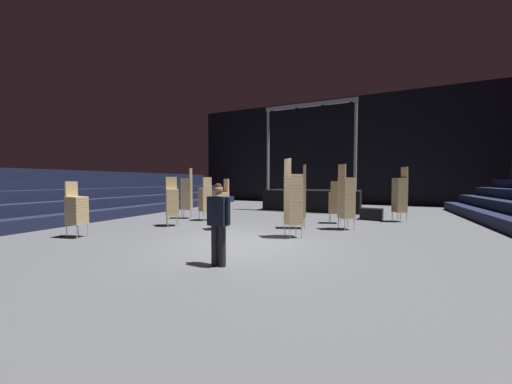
# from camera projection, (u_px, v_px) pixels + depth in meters

# --- Properties ---
(ground_plane) EXTENTS (22.00, 30.00, 0.10)m
(ground_plane) POSITION_uv_depth(u_px,v_px,m) (239.00, 246.00, 7.25)
(ground_plane) COLOR #515459
(arena_end_wall) EXTENTS (22.00, 0.30, 8.00)m
(arena_end_wall) POSITION_uv_depth(u_px,v_px,m) (328.00, 152.00, 20.78)
(arena_end_wall) COLOR black
(arena_end_wall) RESTS_ON ground_plane
(bleacher_bank_left) EXTENTS (3.75, 24.00, 2.25)m
(bleacher_bank_left) POSITION_uv_depth(u_px,v_px,m) (67.00, 194.00, 11.80)
(bleacher_bank_left) COLOR #191E38
(bleacher_bank_left) RESTS_ON ground_plane
(stage_riser) EXTENTS (5.35, 2.60, 6.00)m
(stage_riser) POSITION_uv_depth(u_px,v_px,m) (312.00, 198.00, 15.77)
(stage_riser) COLOR black
(stage_riser) RESTS_ON ground_plane
(man_with_tie) EXTENTS (0.57, 0.26, 1.68)m
(man_with_tie) POSITION_uv_depth(u_px,v_px,m) (218.00, 219.00, 5.37)
(man_with_tie) COLOR black
(man_with_tie) RESTS_ON ground_plane
(chair_stack_front_left) EXTENTS (0.62, 0.62, 2.31)m
(chair_stack_front_left) POSITION_uv_depth(u_px,v_px,m) (346.00, 197.00, 9.41)
(chair_stack_front_left) COLOR #B2B5BA
(chair_stack_front_left) RESTS_ON ground_plane
(chair_stack_front_right) EXTENTS (0.59, 0.59, 1.88)m
(chair_stack_front_right) POSITION_uv_depth(u_px,v_px,m) (205.00, 199.00, 11.61)
(chair_stack_front_right) COLOR #B2B5BA
(chair_stack_front_right) RESTS_ON ground_plane
(chair_stack_mid_left) EXTENTS (0.55, 0.55, 1.71)m
(chair_stack_mid_left) POSITION_uv_depth(u_px,v_px,m) (335.00, 202.00, 10.80)
(chair_stack_mid_left) COLOR #B2B5BA
(chair_stack_mid_left) RESTS_ON ground_plane
(chair_stack_mid_right) EXTENTS (0.51, 0.51, 1.71)m
(chair_stack_mid_right) POSITION_uv_depth(u_px,v_px,m) (77.00, 209.00, 8.11)
(chair_stack_mid_right) COLOR #B2B5BA
(chair_stack_mid_right) RESTS_ON ground_plane
(chair_stack_mid_centre) EXTENTS (0.62, 0.62, 1.79)m
(chair_stack_mid_centre) POSITION_uv_depth(u_px,v_px,m) (222.00, 204.00, 9.44)
(chair_stack_mid_centre) COLOR #B2B5BA
(chair_stack_mid_centre) RESTS_ON ground_plane
(chair_stack_rear_left) EXTENTS (0.62, 0.62, 1.88)m
(chair_stack_rear_left) POSITION_uv_depth(u_px,v_px,m) (172.00, 201.00, 10.17)
(chair_stack_rear_left) COLOR #B2B5BA
(chair_stack_rear_left) RESTS_ON ground_plane
(chair_stack_rear_right) EXTENTS (0.62, 0.62, 2.39)m
(chair_stack_rear_right) POSITION_uv_depth(u_px,v_px,m) (293.00, 198.00, 8.09)
(chair_stack_rear_right) COLOR #B2B5BA
(chair_stack_rear_right) RESTS_ON ground_plane
(chair_stack_rear_centre) EXTENTS (0.58, 0.58, 2.31)m
(chair_stack_rear_centre) POSITION_uv_depth(u_px,v_px,m) (187.00, 193.00, 12.22)
(chair_stack_rear_centre) COLOR #B2B5BA
(chair_stack_rear_centre) RESTS_ON ground_plane
(chair_stack_aisle_left) EXTENTS (0.60, 0.60, 2.31)m
(chair_stack_aisle_left) POSITION_uv_depth(u_px,v_px,m) (400.00, 194.00, 11.21)
(chair_stack_aisle_left) COLOR #B2B5BA
(chair_stack_aisle_left) RESTS_ON ground_plane
(chair_stack_aisle_right) EXTENTS (0.57, 0.57, 2.31)m
(chair_stack_aisle_right) POSITION_uv_depth(u_px,v_px,m) (299.00, 197.00, 9.63)
(chair_stack_aisle_right) COLOR #B2B5BA
(chair_stack_aisle_right) RESTS_ON ground_plane
(equipment_road_case) EXTENTS (0.98, 0.72, 0.50)m
(equipment_road_case) POSITION_uv_depth(u_px,v_px,m) (371.00, 214.00, 11.81)
(equipment_road_case) COLOR black
(equipment_road_case) RESTS_ON ground_plane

